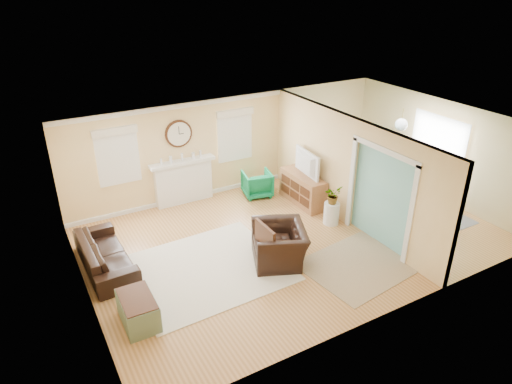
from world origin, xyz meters
TOP-DOWN VIEW (x-y plane):
  - floor at (0.00, 0.00)m, footprint 9.00×9.00m
  - wall_back at (0.00, 3.00)m, footprint 9.00×0.02m
  - wall_front at (0.00, -3.00)m, footprint 9.00×0.02m
  - wall_left at (-4.50, 0.00)m, footprint 0.02×6.00m
  - wall_right at (4.50, 0.00)m, footprint 0.02×6.00m
  - ceiling at (0.00, 0.00)m, footprint 9.00×6.00m
  - partition at (1.51, 0.28)m, footprint 0.17×6.00m
  - fireplace at (-1.50, 2.88)m, footprint 1.70×0.30m
  - wall_clock at (-1.50, 2.97)m, footprint 0.70×0.07m
  - window_left at (-3.05, 2.95)m, footprint 1.05×0.13m
  - window_right at (0.05, 2.95)m, footprint 1.05×0.13m
  - french_doors at (4.45, 0.00)m, footprint 0.06×1.70m
  - pendant at (3.00, 0.00)m, footprint 0.30×0.30m
  - rug_cream at (-2.25, -0.20)m, footprint 3.16×2.76m
  - rug_jute at (0.54, -1.63)m, footprint 2.37×2.03m
  - rug_grey at (3.13, -0.30)m, footprint 2.27×2.84m
  - sofa at (-3.99, 0.88)m, footprint 0.89×2.17m
  - eames_chair at (-0.78, -0.65)m, footprint 1.43×1.51m
  - green_chair at (0.35, 2.27)m, footprint 0.87×0.89m
  - trunk at (-3.89, -1.05)m, footprint 0.57×0.91m
  - credenza at (1.15, 1.30)m, footprint 0.50×1.46m
  - tv at (1.13, 1.30)m, footprint 0.25×1.12m
  - garden_stool at (1.14, 0.06)m, footprint 0.37×0.37m
  - potted_plant at (1.14, 0.06)m, footprint 0.47×0.43m
  - dining_table at (3.13, -0.30)m, footprint 1.25×1.98m
  - dining_chair_n at (3.08, 0.75)m, footprint 0.50×0.50m
  - dining_chair_s at (3.15, -1.35)m, footprint 0.50×0.50m
  - dining_chair_w at (2.47, -0.33)m, footprint 0.42×0.42m
  - dining_chair_e at (3.82, -0.35)m, footprint 0.46×0.46m

SIDE VIEW (x-z plane):
  - floor at x=0.00m, z-range 0.00..0.00m
  - rug_grey at x=3.13m, z-range 0.00..0.01m
  - rug_jute at x=0.54m, z-range 0.00..0.01m
  - rug_cream at x=-2.25m, z-range 0.00..0.02m
  - trunk at x=-3.89m, z-range 0.00..0.52m
  - garden_stool at x=1.14m, z-range 0.00..0.54m
  - sofa at x=-3.99m, z-range 0.00..0.63m
  - dining_table at x=3.13m, z-range 0.00..0.66m
  - green_chair at x=0.35m, z-range 0.00..0.68m
  - eames_chair at x=-0.78m, z-range 0.00..0.78m
  - credenza at x=1.15m, z-range 0.00..0.80m
  - dining_chair_w at x=2.47m, z-range 0.08..0.98m
  - dining_chair_e at x=3.82m, z-range 0.08..0.99m
  - dining_chair_s at x=3.15m, z-range 0.08..1.00m
  - dining_chair_n at x=3.08m, z-range 0.09..1.08m
  - fireplace at x=-1.50m, z-range 0.01..1.18m
  - potted_plant at x=1.14m, z-range 0.54..0.98m
  - french_doors at x=4.45m, z-range 0.00..2.20m
  - tv at x=1.13m, z-range 0.80..1.44m
  - wall_back at x=0.00m, z-range 0.00..2.60m
  - wall_front at x=0.00m, z-range 0.00..2.60m
  - wall_left at x=-4.50m, z-range 0.00..2.60m
  - wall_right at x=4.50m, z-range 0.00..2.60m
  - partition at x=1.51m, z-range 0.06..2.66m
  - window_left at x=-3.05m, z-range 0.95..2.37m
  - window_right at x=0.05m, z-range 0.95..2.37m
  - wall_clock at x=-1.50m, z-range 1.50..2.20m
  - pendant at x=3.00m, z-range 1.93..2.48m
  - ceiling at x=0.00m, z-range 2.59..2.61m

